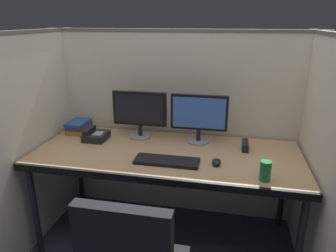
% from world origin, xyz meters
% --- Properties ---
extents(cubicle_partition_rear, '(2.21, 0.06, 1.57)m').
position_xyz_m(cubicle_partition_rear, '(0.00, 0.74, 0.79)').
color(cubicle_partition_rear, beige).
rests_on(cubicle_partition_rear, ground).
extents(cubicle_partition_left, '(0.06, 1.41, 1.57)m').
position_xyz_m(cubicle_partition_left, '(-0.99, 0.20, 0.79)').
color(cubicle_partition_left, beige).
rests_on(cubicle_partition_left, ground).
extents(cubicle_partition_right, '(0.06, 1.41, 1.57)m').
position_xyz_m(cubicle_partition_right, '(0.99, 0.20, 0.79)').
color(cubicle_partition_right, beige).
rests_on(cubicle_partition_right, ground).
extents(desk, '(1.90, 0.80, 0.74)m').
position_xyz_m(desk, '(0.00, 0.29, 0.69)').
color(desk, tan).
rests_on(desk, ground).
extents(monitor_left, '(0.43, 0.17, 0.37)m').
position_xyz_m(monitor_left, '(-0.27, 0.55, 0.96)').
color(monitor_left, gray).
rests_on(monitor_left, desk).
extents(monitor_right, '(0.43, 0.17, 0.37)m').
position_xyz_m(monitor_right, '(0.20, 0.53, 0.96)').
color(monitor_right, gray).
rests_on(monitor_right, desk).
extents(keyboard_main, '(0.43, 0.15, 0.02)m').
position_xyz_m(keyboard_main, '(0.04, 0.13, 0.75)').
color(keyboard_main, black).
rests_on(keyboard_main, desk).
extents(computer_mouse, '(0.06, 0.10, 0.04)m').
position_xyz_m(computer_mouse, '(0.36, 0.17, 0.76)').
color(computer_mouse, black).
rests_on(computer_mouse, desk).
extents(desk_phone, '(0.17, 0.19, 0.09)m').
position_xyz_m(desk_phone, '(-0.60, 0.42, 0.77)').
color(desk_phone, black).
rests_on(desk_phone, desk).
extents(soda_can, '(0.07, 0.07, 0.12)m').
position_xyz_m(soda_can, '(0.65, 0.01, 0.80)').
color(soda_can, '#197233').
rests_on(soda_can, desk).
extents(red_stapler, '(0.04, 0.15, 0.06)m').
position_xyz_m(red_stapler, '(0.55, 0.47, 0.77)').
color(red_stapler, black).
rests_on(red_stapler, desk).
extents(book_stack, '(0.16, 0.22, 0.09)m').
position_xyz_m(book_stack, '(-0.81, 0.56, 0.79)').
color(book_stack, olive).
rests_on(book_stack, desk).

